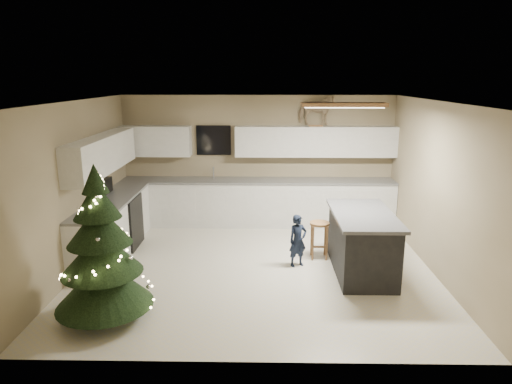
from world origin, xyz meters
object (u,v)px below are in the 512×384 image
island (362,243)px  rocking_horse (316,110)px  christmas_tree (101,257)px  bar_stool (319,231)px  toddler (298,241)px

island → rocking_horse: bearing=101.2°
rocking_horse → christmas_tree: bearing=151.4°
bar_stool → christmas_tree: (-2.90, -2.02, 0.34)m
toddler → rocking_horse: bearing=52.9°
island → christmas_tree: 3.79m
island → toddler: island is taller
toddler → rocking_horse: 2.97m
toddler → bar_stool: bearing=16.3°
island → bar_stool: island is taller
toddler → island: bearing=-38.2°
christmas_tree → toddler: christmas_tree is taller
bar_stool → christmas_tree: size_ratio=0.31×
bar_stool → toddler: 0.51m
bar_stool → toddler: (-0.38, -0.34, -0.04)m
christmas_tree → rocking_horse: size_ratio=2.66×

